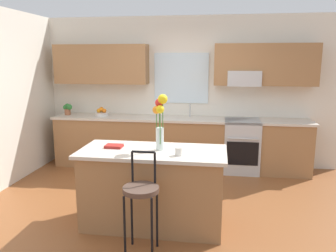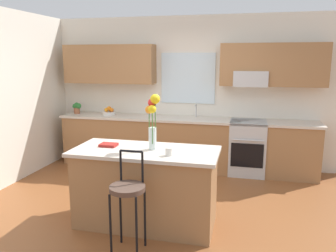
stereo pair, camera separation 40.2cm
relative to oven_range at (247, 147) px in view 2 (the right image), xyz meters
name	(u,v)px [view 2 (the right image)]	position (x,y,z in m)	size (l,w,h in m)	color
ground_plane	(160,207)	(-1.10, -1.68, -0.46)	(14.00, 14.00, 0.00)	brown
wall_left	(2,99)	(-3.66, -1.38, 0.89)	(0.12, 4.60, 2.70)	silver
back_wall_assembly	(189,83)	(-1.08, 0.31, 1.05)	(5.60, 0.50, 2.70)	silver
counter_run	(184,143)	(-1.10, 0.02, 0.01)	(4.56, 0.64, 0.92)	#996B42
sink_faucet	(196,109)	(-0.92, 0.17, 0.60)	(0.02, 0.13, 0.23)	#B7BABC
oven_range	(247,147)	(0.00, 0.00, 0.00)	(0.60, 0.64, 0.92)	#B7BABC
kitchen_island	(146,187)	(-1.15, -2.14, 0.00)	(1.68, 0.77, 0.92)	#996B42
bar_stool_near	(128,193)	(-1.15, -2.74, 0.18)	(0.36, 0.36, 1.04)	black
flower_vase	(153,117)	(-1.07, -2.12, 0.84)	(0.17, 0.16, 0.64)	silver
mug_ceramic	(169,152)	(-0.83, -2.31, 0.51)	(0.08, 0.08, 0.09)	silver
cookbook	(109,145)	(-1.62, -2.10, 0.48)	(0.20, 0.15, 0.03)	maroon
fruit_bowl_oranges	(109,112)	(-2.53, 0.03, 0.52)	(0.24, 0.24, 0.16)	silver
potted_plant_small	(77,107)	(-3.19, 0.02, 0.58)	(0.18, 0.12, 0.21)	#9E5B3D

